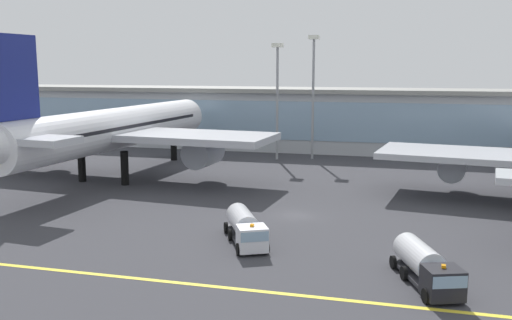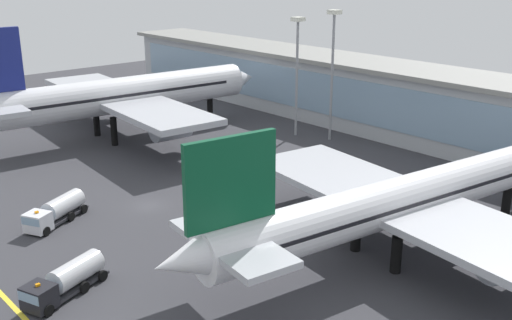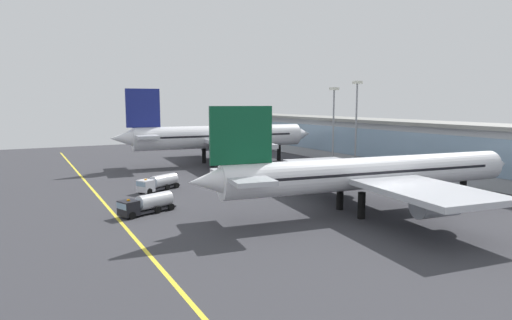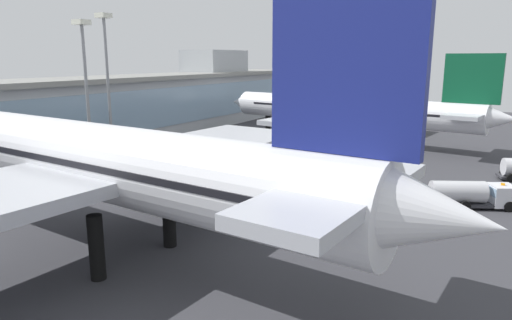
% 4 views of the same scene
% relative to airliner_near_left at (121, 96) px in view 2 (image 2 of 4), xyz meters
% --- Properties ---
extents(ground_plane, '(200.87, 200.87, 0.00)m').
position_rel_airliner_near_left_xyz_m(ground_plane, '(29.85, -13.86, -7.38)').
color(ground_plane, '#38383D').
extents(terminal_building, '(146.48, 14.00, 17.52)m').
position_rel_airliner_near_left_xyz_m(terminal_building, '(31.68, 37.01, -0.80)').
color(terminal_building, '#ADB2B7').
rests_on(terminal_building, ground).
extents(airliner_near_left, '(48.40, 56.85, 20.20)m').
position_rel_airliner_near_left_xyz_m(airliner_near_left, '(0.00, 0.00, 0.00)').
color(airliner_near_left, black).
rests_on(airliner_near_left, ground).
extents(airliner_near_right, '(42.42, 56.49, 16.32)m').
position_rel_airliner_near_left_xyz_m(airliner_near_right, '(58.80, -0.97, -1.44)').
color(airliner_near_right, black).
rests_on(airliner_near_right, ground).
extents(fuel_tanker_truck, '(5.51, 9.33, 2.90)m').
position_rel_airliner_near_left_xyz_m(fuel_tanker_truck, '(43.36, -31.49, -5.87)').
color(fuel_tanker_truck, black).
rests_on(fuel_tanker_truck, ground).
extents(baggage_tug_near, '(6.29, 9.16, 2.90)m').
position_rel_airliner_near_left_xyz_m(baggage_tug_near, '(27.16, -25.00, -5.87)').
color(baggage_tug_near, black).
rests_on(baggage_tug_near, ground).
extents(apron_light_mast_centre, '(1.80, 1.80, 22.00)m').
position_rel_airliner_near_left_xyz_m(apron_light_mast_centre, '(25.26, 25.87, 7.17)').
color(apron_light_mast_centre, gray).
rests_on(apron_light_mast_centre, ground).
extents(apron_light_mast_east, '(1.80, 1.80, 20.60)m').
position_rel_airliner_near_left_xyz_m(apron_light_mast_east, '(19.23, 23.59, 6.38)').
color(apron_light_mast_east, gray).
rests_on(apron_light_mast_east, ground).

